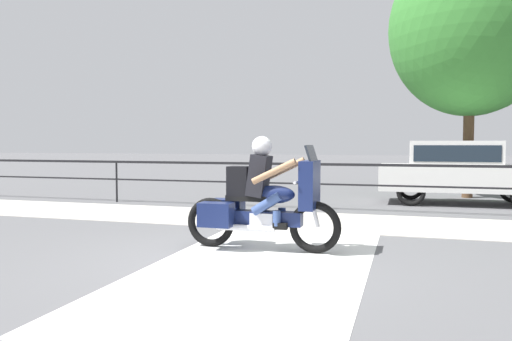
{
  "coord_description": "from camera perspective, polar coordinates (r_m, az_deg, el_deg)",
  "views": [
    {
      "loc": [
        2.17,
        -6.27,
        1.54
      ],
      "look_at": [
        -0.11,
        1.28,
        1.11
      ],
      "focal_mm": 35.0,
      "sensor_mm": 36.0,
      "label": 1
    }
  ],
  "objects": [
    {
      "name": "crosswalk_band",
      "position": [
        6.5,
        0.83,
        -10.52
      ],
      "size": [
        2.67,
        6.0,
        0.01
      ],
      "primitive_type": "cube",
      "color": "silver",
      "rests_on": "ground"
    },
    {
      "name": "ground_plane",
      "position": [
        6.81,
        -2.24,
        -9.92
      ],
      "size": [
        120.0,
        120.0,
        0.0
      ],
      "primitive_type": "plane",
      "color": "#565659"
    },
    {
      "name": "tree_behind_sign",
      "position": [
        15.6,
        23.35,
        14.71
      ],
      "size": [
        4.46,
        4.46,
        7.2
      ],
      "color": "brown",
      "rests_on": "ground"
    },
    {
      "name": "sidewalk_band",
      "position": [
        10.03,
        4.16,
        -5.67
      ],
      "size": [
        44.0,
        2.4,
        0.01
      ],
      "primitive_type": "cube",
      "color": "#B7B2A8",
      "rests_on": "ground"
    },
    {
      "name": "fence_railing",
      "position": [
        11.63,
        6.05,
        -0.25
      ],
      "size": [
        36.0,
        0.05,
        1.08
      ],
      "color": "black",
      "rests_on": "ground"
    },
    {
      "name": "motorcycle",
      "position": [
        7.16,
        0.68,
        -3.4
      ],
      "size": [
        2.3,
        0.76,
        1.64
      ],
      "rotation": [
        0.0,
        0.0,
        0.08
      ],
      "color": "black",
      "rests_on": "ground"
    },
    {
      "name": "parked_car",
      "position": [
        13.53,
        22.28,
        0.24
      ],
      "size": [
        4.09,
        1.6,
        1.6
      ],
      "rotation": [
        0.0,
        0.0,
        0.04
      ],
      "color": "silver",
      "rests_on": "ground"
    }
  ]
}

